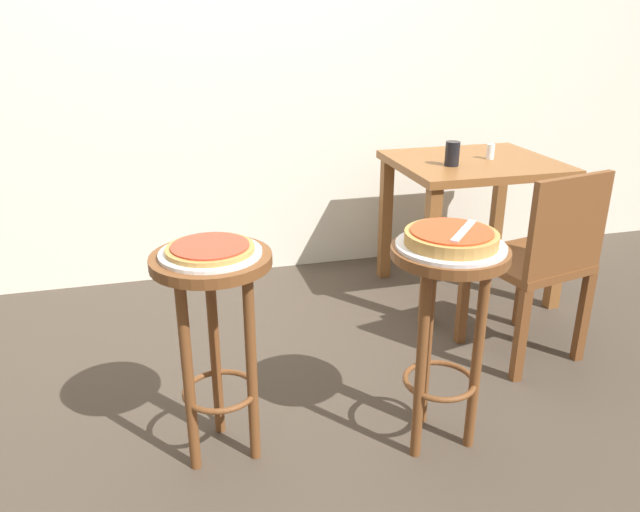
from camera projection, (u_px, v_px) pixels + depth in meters
name	position (u px, v px, depth m)	size (l,w,h in m)	color
ground_plane	(307.00, 437.00, 2.23)	(6.00, 6.00, 0.00)	#42382D
stool_foreground	(446.00, 304.00, 2.03)	(0.38, 0.38, 0.74)	brown
serving_plate_foreground	(451.00, 246.00, 1.95)	(0.35, 0.35, 0.01)	silver
pizza_foreground	(451.00, 237.00, 1.94)	(0.30, 0.30, 0.05)	#B78442
stool_middle	(215.00, 312.00, 1.97)	(0.38, 0.38, 0.74)	brown
serving_plate_middle	(211.00, 253.00, 1.89)	(0.32, 0.32, 0.01)	silver
pizza_middle	(210.00, 248.00, 1.89)	(0.27, 0.27, 0.02)	#B78442
dining_table	(472.00, 185.00, 3.19)	(0.80, 0.70, 0.73)	brown
cup_near_edge	(452.00, 154.00, 3.00)	(0.07, 0.07, 0.12)	black
condiment_shaker	(490.00, 152.00, 3.14)	(0.04, 0.04, 0.08)	white
wooden_chair	(540.00, 259.00, 2.58)	(0.48, 0.48, 0.85)	brown
pizza_server_knife	(464.00, 231.00, 1.92)	(0.22, 0.02, 0.01)	silver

